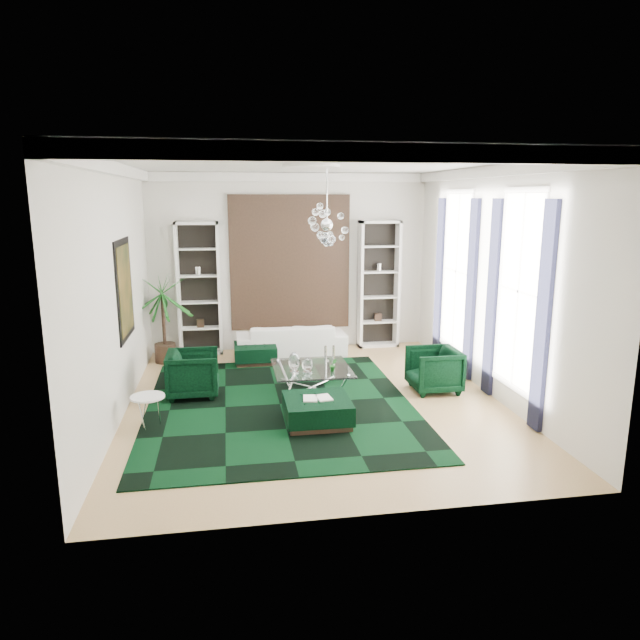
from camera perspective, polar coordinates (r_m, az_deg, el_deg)
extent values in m
cube|color=tan|center=(9.49, -0.55, -8.17)|extent=(6.00, 7.00, 0.02)
cube|color=white|center=(8.91, -0.60, 15.51)|extent=(6.00, 7.00, 0.02)
cube|color=silver|center=(12.46, -3.04, 5.76)|extent=(6.00, 0.02, 3.80)
cube|color=silver|center=(5.63, 4.85, -2.19)|extent=(6.00, 0.02, 3.80)
cube|color=silver|center=(9.06, -19.76, 2.62)|extent=(0.02, 7.00, 3.80)
cube|color=silver|center=(9.92, 16.92, 3.59)|extent=(0.02, 7.00, 3.80)
cylinder|color=white|center=(9.21, -0.90, 15.16)|extent=(0.90, 0.90, 0.05)
cube|color=black|center=(12.41, -3.01, 5.73)|extent=(2.50, 0.06, 2.80)
cube|color=black|center=(9.65, -18.89, 2.93)|extent=(0.04, 1.30, 1.60)
cube|color=white|center=(9.12, 19.27, 2.71)|extent=(0.03, 1.10, 2.90)
cube|color=black|center=(8.48, 21.42, 0.16)|extent=(0.07, 0.30, 3.25)
cube|color=black|center=(9.82, 16.84, 2.04)|extent=(0.07, 0.30, 3.25)
cube|color=white|center=(11.26, 13.49, 4.75)|extent=(0.03, 1.10, 2.90)
cube|color=black|center=(10.57, 14.87, 2.84)|extent=(0.07, 0.30, 3.25)
cube|color=black|center=(12.00, 11.85, 4.06)|extent=(0.07, 0.30, 3.25)
cube|color=black|center=(9.34, -4.05, -8.43)|extent=(4.20, 5.00, 0.02)
imported|color=white|center=(12.11, -2.90, -1.97)|extent=(2.29, 0.89, 0.67)
imported|color=black|center=(9.85, -12.56, -5.26)|extent=(0.85, 0.83, 0.78)
imported|color=black|center=(10.06, 11.31, -4.90)|extent=(0.83, 0.81, 0.76)
cube|color=black|center=(11.65, -6.49, -3.35)|extent=(0.84, 0.84, 0.37)
cube|color=black|center=(8.55, -0.29, -9.08)|extent=(0.96, 0.96, 0.38)
cube|color=white|center=(8.48, -0.29, -7.78)|extent=(0.43, 0.29, 0.03)
cylinder|color=white|center=(8.75, -16.78, -8.82)|extent=(0.49, 0.49, 0.47)
imported|color=#185E1B|center=(9.53, 1.33, -4.52)|extent=(0.12, 0.10, 0.22)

